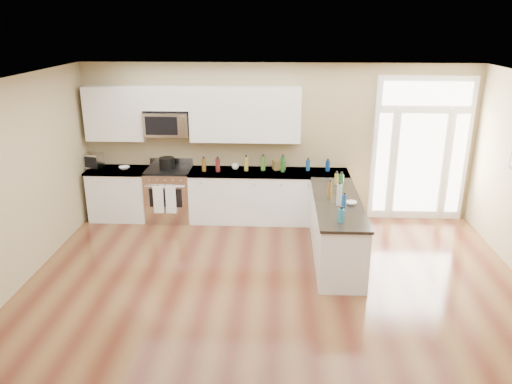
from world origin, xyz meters
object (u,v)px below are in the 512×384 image
kitchen_range (170,194)px  peninsula_cabinet (336,231)px  toaster_oven (93,160)px  stockpot (167,163)px

kitchen_range → peninsula_cabinet: bearing=-26.7°
peninsula_cabinet → kitchen_range: size_ratio=2.15×
peninsula_cabinet → toaster_oven: 4.58m
stockpot → kitchen_range: bearing=-63.3°
peninsula_cabinet → kitchen_range: bearing=153.3°
kitchen_range → stockpot: size_ratio=3.90×
stockpot → peninsula_cabinet: bearing=-27.4°
peninsula_cabinet → toaster_oven: (-4.27, 1.53, 0.64)m
peninsula_cabinet → stockpot: 3.34m
kitchen_range → stockpot: 0.58m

